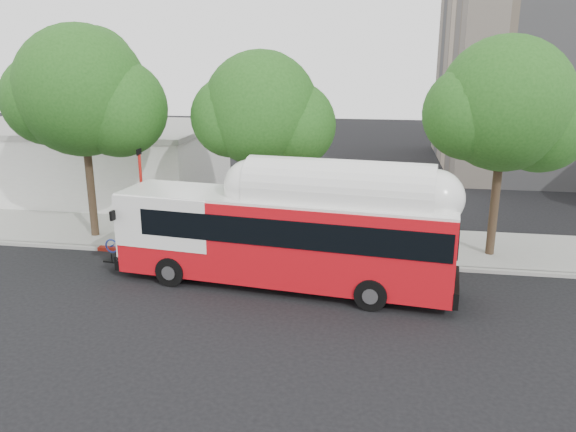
# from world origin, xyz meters

# --- Properties ---
(ground) EXTENTS (120.00, 120.00, 0.00)m
(ground) POSITION_xyz_m (0.00, 0.00, 0.00)
(ground) COLOR black
(ground) RESTS_ON ground
(sidewalk) EXTENTS (60.00, 5.00, 0.15)m
(sidewalk) POSITION_xyz_m (0.00, 6.50, 0.07)
(sidewalk) COLOR gray
(sidewalk) RESTS_ON ground
(curb_strip) EXTENTS (60.00, 0.30, 0.15)m
(curb_strip) POSITION_xyz_m (0.00, 3.90, 0.07)
(curb_strip) COLOR gray
(curb_strip) RESTS_ON ground
(red_curb_segment) EXTENTS (10.00, 0.32, 0.16)m
(red_curb_segment) POSITION_xyz_m (-3.00, 3.90, 0.08)
(red_curb_segment) COLOR maroon
(red_curb_segment) RESTS_ON ground
(street_tree_left) EXTENTS (6.67, 5.80, 9.74)m
(street_tree_left) POSITION_xyz_m (-8.53, 5.56, 6.60)
(street_tree_left) COLOR #2D2116
(street_tree_left) RESTS_ON ground
(street_tree_mid) EXTENTS (5.75, 5.00, 8.62)m
(street_tree_mid) POSITION_xyz_m (-0.59, 6.06, 5.91)
(street_tree_mid) COLOR #2D2116
(street_tree_mid) RESTS_ON ground
(street_tree_right) EXTENTS (6.21, 5.40, 9.18)m
(street_tree_right) POSITION_xyz_m (9.44, 5.86, 6.26)
(street_tree_right) COLOR #2D2116
(street_tree_right) RESTS_ON ground
(low_commercial_bldg) EXTENTS (16.20, 10.20, 4.25)m
(low_commercial_bldg) POSITION_xyz_m (-14.00, 14.00, 2.15)
(low_commercial_bldg) COLOR silver
(low_commercial_bldg) RESTS_ON ground
(transit_bus) EXTENTS (13.47, 4.17, 3.93)m
(transit_bus) POSITION_xyz_m (0.85, 1.31, 1.84)
(transit_bus) COLOR red
(transit_bus) RESTS_ON ground
(signal_pole) EXTENTS (0.13, 0.43, 4.50)m
(signal_pole) POSITION_xyz_m (-6.02, 4.41, 2.31)
(signal_pole) COLOR red
(signal_pole) RESTS_ON ground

